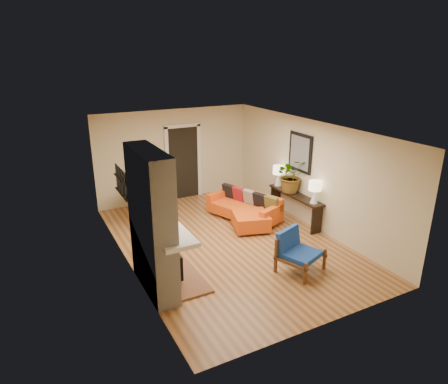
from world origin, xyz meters
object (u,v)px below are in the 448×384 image
at_px(blue_chair, 296,249).
at_px(lamp_far, 278,173).
at_px(houseplant, 292,175).
at_px(console_table, 295,200).
at_px(lamp_near, 315,189).
at_px(dining_table, 148,195).
at_px(sofa, 246,206).
at_px(ottoman, 251,220).

height_order(blue_chair, lamp_far, lamp_far).
bearing_deg(houseplant, lamp_far, 89.01).
bearing_deg(console_table, lamp_near, -90.00).
distance_m(dining_table, lamp_far, 3.44).
bearing_deg(console_table, sofa, 144.60).
distance_m(sofa, lamp_far, 1.25).
distance_m(console_table, lamp_far, 0.91).
bearing_deg(console_table, lamp_far, 90.00).
xyz_separation_m(sofa, console_table, (1.01, -0.72, 0.25)).
relative_size(sofa, dining_table, 1.13).
distance_m(dining_table, console_table, 3.74).
height_order(console_table, houseplant, houseplant).
bearing_deg(lamp_far, sofa, -177.17).
distance_m(ottoman, lamp_far, 1.67).
distance_m(dining_table, houseplant, 3.67).
relative_size(dining_table, lamp_far, 3.38).
xyz_separation_m(lamp_far, houseplant, (-0.01, -0.58, 0.10)).
height_order(ottoman, blue_chair, blue_chair).
bearing_deg(lamp_near, dining_table, 141.11).
height_order(dining_table, lamp_near, lamp_near).
bearing_deg(ottoman, sofa, 69.49).
height_order(lamp_near, lamp_far, same).
distance_m(sofa, dining_table, 2.52).
xyz_separation_m(ottoman, blue_chair, (-0.17, -1.99, 0.20)).
bearing_deg(houseplant, dining_table, 151.99).
relative_size(console_table, houseplant, 2.10).
relative_size(ottoman, houseplant, 1.16).
relative_size(lamp_near, lamp_far, 1.00).
bearing_deg(ottoman, blue_chair, -94.92).
height_order(sofa, console_table, sofa).
bearing_deg(console_table, houseplant, 92.98).
relative_size(dining_table, houseplant, 2.07).
distance_m(sofa, console_table, 1.27).
xyz_separation_m(sofa, houseplant, (1.00, -0.53, 0.84)).
xyz_separation_m(dining_table, console_table, (3.22, -1.90, -0.05)).
bearing_deg(lamp_far, console_table, -90.00).
bearing_deg(houseplant, ottoman, -173.72).
bearing_deg(blue_chair, ottoman, 85.08).
bearing_deg(dining_table, houseplant, -28.01).
height_order(sofa, lamp_far, lamp_far).
bearing_deg(sofa, blue_chair, -98.99).
xyz_separation_m(ottoman, dining_table, (-1.95, 1.84, 0.39)).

